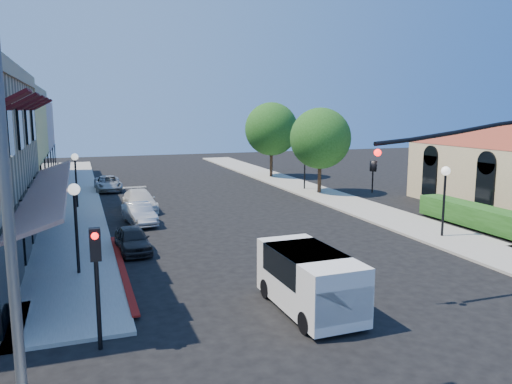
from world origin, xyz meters
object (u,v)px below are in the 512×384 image
object	(u,v)px
cobra_streetlight	(26,167)
street_tree_b	(271,129)
white_van	(310,277)
parked_car_a	(133,239)
lamppost_right_far	(305,156)
parked_car_b	(139,214)
lamppost_right_near	(445,183)
street_tree_a	(320,138)
parked_car_d	(108,183)
lamppost_left_near	(75,206)
secondary_signal	(96,266)
lamppost_left_far	(75,167)
parked_car_c	(140,201)

from	to	relation	value
cobra_streetlight	street_tree_b	bearing A→B (deg)	62.17
white_van	parked_car_a	size ratio (longest dim) A/B	1.30
lamppost_right_far	parked_car_b	size ratio (longest dim) A/B	0.98
lamppost_right_near	lamppost_right_far	size ratio (longest dim) A/B	1.00
street_tree_a	parked_car_b	distance (m)	15.65
street_tree_a	parked_car_d	size ratio (longest dim) A/B	1.54
street_tree_a	lamppost_right_far	xyz separation A→B (m)	(-0.30, 2.00, -1.46)
street_tree_b	parked_car_a	distance (m)	26.38
parked_car_b	parked_car_a	bearing A→B (deg)	-106.76
street_tree_b	lamppost_left_near	world-z (taller)	street_tree_b
lamppost_right_far	cobra_streetlight	bearing A→B (deg)	-124.17
secondary_signal	parked_car_a	bearing A→B (deg)	78.99
cobra_streetlight	lamppost_left_far	distance (m)	24.14
lamppost_left_near	secondary_signal	bearing A→B (deg)	-85.66
secondary_signal	lamppost_right_near	distance (m)	17.77
lamppost_right_near	parked_car_c	world-z (taller)	lamppost_right_near
secondary_signal	parked_car_b	bearing A→B (deg)	79.51
lamppost_left_far	parked_car_c	xyz separation A→B (m)	(3.70, -2.00, -2.09)
street_tree_b	parked_car_c	world-z (taller)	street_tree_b
lamppost_left_near	lamppost_right_far	bearing A→B (deg)	43.26
parked_car_b	parked_car_d	xyz separation A→B (m)	(-0.93, 12.76, -0.01)
lamppost_right_near	parked_car_b	world-z (taller)	lamppost_right_near
parked_car_b	lamppost_right_far	bearing A→B (deg)	22.49
street_tree_a	lamppost_right_near	xyz separation A→B (m)	(-0.30, -14.00, -1.46)
lamppost_left_far	parked_car_c	world-z (taller)	lamppost_left_far
street_tree_a	secondary_signal	distance (m)	26.64
parked_car_b	cobra_streetlight	bearing A→B (deg)	-109.21
secondary_signal	parked_car_c	size ratio (longest dim) A/B	0.75
street_tree_a	lamppost_left_far	size ratio (longest dim) A/B	1.82
street_tree_a	street_tree_b	bearing A→B (deg)	90.00
cobra_streetlight	lamppost_left_far	world-z (taller)	cobra_streetlight
street_tree_a	lamppost_right_far	bearing A→B (deg)	98.53
lamppost_left_near	parked_car_d	xyz separation A→B (m)	(2.30, 20.93, -2.15)
street_tree_b	parked_car_b	xyz separation A→B (m)	(-14.07, -15.83, -3.95)
parked_car_c	parked_car_b	bearing A→B (deg)	-98.74
lamppost_left_far	lamppost_right_far	bearing A→B (deg)	6.71
white_van	parked_car_c	distance (m)	18.32
street_tree_b	secondary_signal	distance (m)	34.97
parked_car_a	parked_car_d	distance (m)	18.26
street_tree_b	lamppost_right_far	bearing A→B (deg)	-92.15
street_tree_b	cobra_streetlight	world-z (taller)	cobra_streetlight
street_tree_a	lamppost_right_near	world-z (taller)	street_tree_a
lamppost_left_near	lamppost_right_near	world-z (taller)	same
street_tree_b	parked_car_d	xyz separation A→B (m)	(-15.00, -3.07, -3.96)
cobra_streetlight	parked_car_b	xyz separation A→B (m)	(3.88, 18.17, -4.67)
parked_car_b	street_tree_a	bearing A→B (deg)	15.37
lamppost_right_far	lamppost_left_near	bearing A→B (deg)	-136.74
street_tree_b	parked_car_d	size ratio (longest dim) A/B	1.67
street_tree_a	lamppost_left_near	distance (m)	22.30
secondary_signal	parked_car_c	world-z (taller)	secondary_signal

